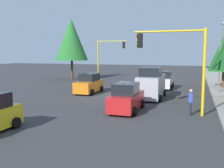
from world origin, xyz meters
name	(u,v)px	position (x,y,z in m)	size (l,w,h in m)	color
ground_plane	(118,95)	(0.00, 0.00, 0.00)	(120.00, 120.00, 0.00)	#353538
lane_arrow_near	(9,124)	(11.51, -3.00, 0.01)	(2.40, 1.10, 1.10)	silver
traffic_signal_far_right	(109,52)	(-14.00, -5.73, 4.17)	(0.36, 4.59, 5.91)	yellow
traffic_signal_near_left	(175,54)	(6.00, 5.68, 3.95)	(0.36, 4.59, 5.57)	yellow
street_lamp_curbside	(221,49)	(-3.61, 9.20, 4.35)	(2.15, 0.28, 7.00)	slate
tree_opposite_side	(71,40)	(-12.00, -11.00, 5.99)	(4.96, 4.96, 9.10)	brown
delivery_van_silver	(151,84)	(0.71, 3.29, 1.28)	(4.80, 2.22, 2.77)	#B2B5BA
car_orange	(89,84)	(-0.41, -3.17, 0.90)	(4.02, 1.95, 1.98)	orange
car_white	(164,81)	(-6.08, 3.56, 0.90)	(3.65, 2.11, 1.98)	white
car_red	(126,98)	(6.17, 2.50, 0.90)	(4.17, 1.96, 1.98)	red
pedestrian_crossing	(191,101)	(6.01, 6.76, 0.91)	(0.40, 0.24, 1.70)	#262638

